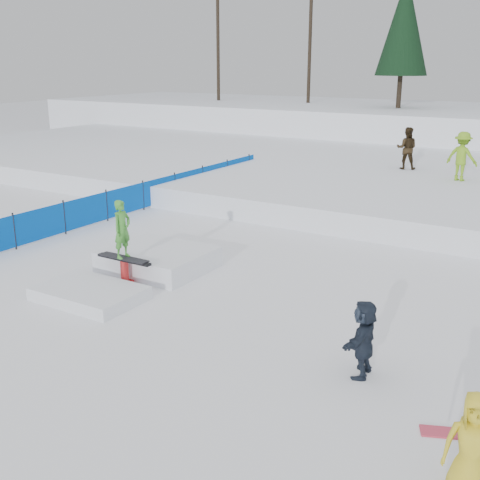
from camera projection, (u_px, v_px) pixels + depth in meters
The scene contains 10 objects.
ground at pixel (175, 305), 13.56m from camera, with size 120.00×120.00×0.00m, color white.
snow_berm at pixel (467, 129), 37.70m from camera, with size 60.00×14.00×2.40m, color white.
snow_midrise at pixel (396, 176), 26.50m from camera, with size 50.00×18.00×0.80m, color white.
safety_fence at pixel (143, 195), 22.05m from camera, with size 0.05×16.00×1.10m.
walker_olive at pixel (407, 148), 25.68m from camera, with size 0.87×0.68×1.79m, color black.
walker_ygreen at pixel (462, 156), 23.18m from camera, with size 1.22×0.70×1.89m, color #74AB1D.
spectator_yellow at pixel (473, 447), 7.39m from camera, with size 0.71×0.46×1.46m, color gold.
spectator_dark at pixel (364, 339), 10.34m from camera, with size 1.30×0.41×1.40m, color #1D2635.
loose_board_red at pixel (469, 435), 8.83m from camera, with size 1.40×0.28×0.03m, color #BC3449.
jib_rail_feature at pixel (140, 266), 15.23m from camera, with size 2.60×4.40×2.11m.
Camera 1 is at (7.83, -9.94, 5.29)m, focal length 45.00 mm.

